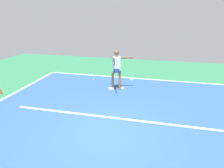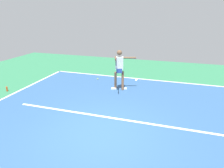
{
  "view_description": "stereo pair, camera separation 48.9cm",
  "coord_description": "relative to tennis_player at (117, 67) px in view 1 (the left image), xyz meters",
  "views": [
    {
      "loc": [
        -1.39,
        4.9,
        3.35
      ],
      "look_at": [
        0.25,
        -1.83,
        0.9
      ],
      "focal_mm": 32.54,
      "sensor_mm": 36.0,
      "label": 1
    },
    {
      "loc": [
        -1.86,
        4.77,
        3.35
      ],
      "look_at": [
        0.25,
        -1.83,
        0.9
      ],
      "focal_mm": 32.54,
      "sensor_mm": 36.0,
      "label": 2
    }
  ],
  "objects": [
    {
      "name": "court_surface",
      "position": [
        -0.47,
        3.63,
        -1.06
      ],
      "size": [
        9.59,
        11.11,
        0.0
      ],
      "primitive_type": "cube",
      "color": "#2D5484",
      "rests_on": "ground_plane"
    },
    {
      "name": "court_line_service",
      "position": [
        -0.47,
        2.64,
        -1.06
      ],
      "size": [
        7.2,
        0.1,
        0.01
      ],
      "primitive_type": "cube",
      "color": "white",
      "rests_on": "ground_plane"
    },
    {
      "name": "court_line_centre_mark",
      "position": [
        -0.47,
        -1.67,
        -1.06
      ],
      "size": [
        0.1,
        0.3,
        0.01
      ],
      "primitive_type": "cube",
      "color": "white",
      "rests_on": "ground_plane"
    },
    {
      "name": "court_line_baseline_near",
      "position": [
        -0.47,
        -1.87,
        -1.06
      ],
      "size": [
        9.59,
        0.1,
        0.01
      ],
      "primitive_type": "cube",
      "color": "white",
      "rests_on": "ground_plane"
    },
    {
      "name": "tennis_ball_by_sideline",
      "position": [
        1.49,
        -1.09,
        -1.03
      ],
      "size": [
        0.07,
        0.07,
        0.07
      ],
      "primitive_type": "sphere",
      "color": "#CCE033",
      "rests_on": "ground_plane"
    },
    {
      "name": "tennis_player",
      "position": [
        0.0,
        0.0,
        0.0
      ],
      "size": [
        1.07,
        1.33,
        1.82
      ],
      "rotation": [
        0.0,
        0.0,
        0.31
      ],
      "color": "brown",
      "rests_on": "ground_plane"
    },
    {
      "name": "ground_plane",
      "position": [
        -0.47,
        3.63,
        -1.06
      ],
      "size": [
        20.38,
        20.38,
        0.0
      ],
      "primitive_type": "plane",
      "color": "#2D754C"
    },
    {
      "name": "water_bottle",
      "position": [
        4.75,
        1.73,
        -0.95
      ],
      "size": [
        0.07,
        0.07,
        0.22
      ],
      "primitive_type": "cylinder",
      "color": "#D84C1E",
      "rests_on": "ground_plane"
    }
  ]
}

